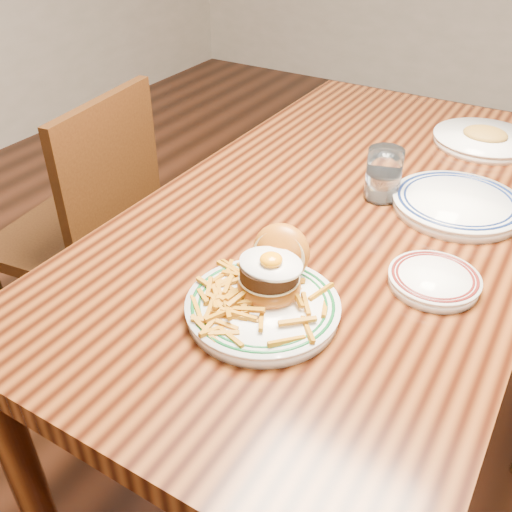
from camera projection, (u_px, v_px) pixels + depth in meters
The scene contains 8 objects.
floor at pixel (327, 417), 1.75m from camera, with size 6.00×6.00×0.00m, color black.
table at pixel (347, 235), 1.37m from camera, with size 0.85×1.60×0.75m.
chair_left at pixel (88, 229), 1.73m from camera, with size 0.47×0.47×0.90m.
main_plate at pixel (266, 293), 0.99m from camera, with size 0.27×0.28×0.13m.
side_plate at pixel (434, 279), 1.05m from camera, with size 0.17×0.17×0.03m.
rear_plate at pixel (457, 203), 1.28m from camera, with size 0.29×0.29×0.03m.
water_glass at pixel (383, 177), 1.31m from camera, with size 0.08×0.08×0.12m.
far_plate at pixel (484, 139), 1.58m from camera, with size 0.28×0.28×0.05m.
Camera 1 is at (0.41, -1.10, 1.40)m, focal length 40.00 mm.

